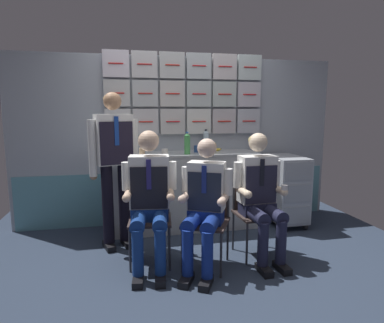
# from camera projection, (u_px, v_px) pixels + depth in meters

# --- Properties ---
(ground) EXTENTS (4.80, 4.80, 0.04)m
(ground) POSITION_uv_depth(u_px,v_px,m) (205.00, 268.00, 3.14)
(ground) COLOR #2A3649
(galley_bulkhead) EXTENTS (4.20, 0.14, 2.19)m
(galley_bulkhead) POSITION_uv_depth(u_px,v_px,m) (181.00, 136.00, 4.29)
(galley_bulkhead) COLOR #98A1AC
(galley_bulkhead) RESTS_ON ground
(galley_counter) EXTENTS (1.79, 0.53, 0.96)m
(galley_counter) POSITION_uv_depth(u_px,v_px,m) (185.00, 190.00, 4.12)
(galley_counter) COLOR #ACB2B7
(galley_counter) RESTS_ON ground
(service_trolley) EXTENTS (0.40, 0.65, 0.89)m
(service_trolley) POSITION_uv_depth(u_px,v_px,m) (285.00, 188.00, 4.25)
(service_trolley) COLOR black
(service_trolley) RESTS_ON ground
(folding_chair_left) EXTENTS (0.44, 0.45, 0.84)m
(folding_chair_left) POSITION_uv_depth(u_px,v_px,m) (150.00, 209.00, 3.22)
(folding_chair_left) COLOR #2D2D33
(folding_chair_left) RESTS_ON ground
(crew_member_left) EXTENTS (0.51, 0.66, 1.29)m
(crew_member_left) POSITION_uv_depth(u_px,v_px,m) (149.00, 193.00, 3.04)
(crew_member_left) COLOR black
(crew_member_left) RESTS_ON ground
(folding_chair_right) EXTENTS (0.54, 0.54, 0.84)m
(folding_chair_right) POSITION_uv_depth(u_px,v_px,m) (208.00, 211.00, 3.14)
(folding_chair_right) COLOR #2D2D33
(folding_chair_right) RESTS_ON ground
(crew_member_right) EXTENTS (0.56, 0.65, 1.22)m
(crew_member_right) POSITION_uv_depth(u_px,v_px,m) (204.00, 200.00, 2.97)
(crew_member_right) COLOR black
(crew_member_right) RESTS_ON ground
(folding_chair_by_counter) EXTENTS (0.42, 0.42, 0.84)m
(folding_chair_by_counter) POSITION_uv_depth(u_px,v_px,m) (253.00, 204.00, 3.39)
(folding_chair_by_counter) COLOR #2D2D33
(folding_chair_by_counter) RESTS_ON ground
(crew_member_by_counter) EXTENTS (0.50, 0.62, 1.26)m
(crew_member_by_counter) POSITION_uv_depth(u_px,v_px,m) (260.00, 191.00, 3.21)
(crew_member_by_counter) COLOR black
(crew_member_by_counter) RESTS_ON ground
(crew_member_standing) EXTENTS (0.51, 0.34, 1.66)m
(crew_member_standing) POSITION_uv_depth(u_px,v_px,m) (115.00, 157.00, 3.44)
(crew_member_standing) COLOR black
(crew_member_standing) RESTS_ON ground
(water_bottle_short) EXTENTS (0.07, 0.07, 0.27)m
(water_bottle_short) POSITION_uv_depth(u_px,v_px,m) (187.00, 144.00, 3.90)
(water_bottle_short) COLOR #48A352
(water_bottle_short) RESTS_ON galley_counter
(water_bottle_clear) EXTENTS (0.07, 0.07, 0.27)m
(water_bottle_clear) POSITION_uv_depth(u_px,v_px,m) (206.00, 141.00, 4.26)
(water_bottle_clear) COLOR silver
(water_bottle_clear) RESTS_ON galley_counter
(coffee_cup_spare) EXTENTS (0.08, 0.08, 0.06)m
(coffee_cup_spare) POSITION_uv_depth(u_px,v_px,m) (165.00, 151.00, 3.91)
(coffee_cup_spare) COLOR silver
(coffee_cup_spare) RESTS_ON galley_counter
(espresso_cup_small) EXTENTS (0.07, 0.07, 0.09)m
(espresso_cup_small) POSITION_uv_depth(u_px,v_px,m) (197.00, 149.00, 4.08)
(espresso_cup_small) COLOR navy
(espresso_cup_small) RESTS_ON galley_counter
(paper_cup_blue) EXTENTS (0.06, 0.06, 0.09)m
(paper_cup_blue) POSITION_uv_depth(u_px,v_px,m) (142.00, 152.00, 3.77)
(paper_cup_blue) COLOR tan
(paper_cup_blue) RESTS_ON galley_counter
(snack_banana) EXTENTS (0.17, 0.10, 0.04)m
(snack_banana) POSITION_uv_depth(u_px,v_px,m) (216.00, 150.00, 4.20)
(snack_banana) COLOR yellow
(snack_banana) RESTS_ON galley_counter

